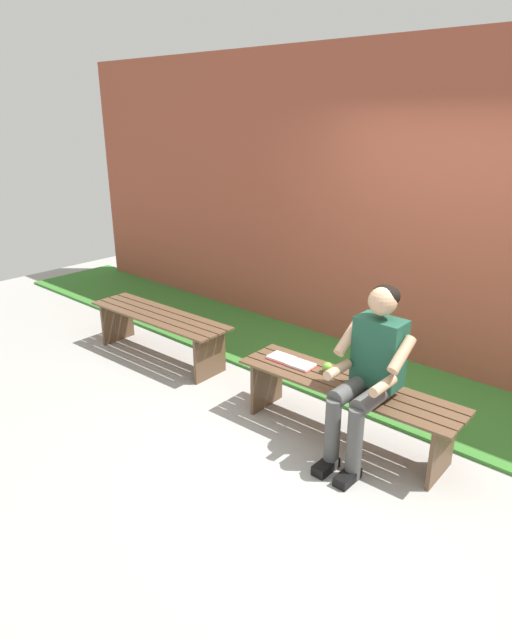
# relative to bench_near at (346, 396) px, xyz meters

# --- Properties ---
(ground_plane) EXTENTS (10.00, 7.00, 0.04)m
(ground_plane) POSITION_rel_bench_near_xyz_m (1.11, 1.00, -0.38)
(ground_plane) COLOR #9E9E99
(grass_strip) EXTENTS (9.00, 1.27, 0.03)m
(grass_strip) POSITION_rel_bench_near_xyz_m (1.11, -1.01, -0.35)
(grass_strip) COLOR #387A2D
(grass_strip) RESTS_ON ground
(brick_wall) EXTENTS (9.50, 0.24, 3.00)m
(brick_wall) POSITION_rel_bench_near_xyz_m (0.50, -1.69, 1.14)
(brick_wall) COLOR #9E4C38
(brick_wall) RESTS_ON ground
(bench_near) EXTENTS (1.78, 0.50, 0.47)m
(bench_near) POSITION_rel_bench_near_xyz_m (0.00, 0.00, 0.00)
(bench_near) COLOR brown
(bench_near) RESTS_ON ground
(bench_far) EXTENTS (1.66, 0.50, 0.47)m
(bench_far) POSITION_rel_bench_near_xyz_m (2.22, -0.00, -0.00)
(bench_far) COLOR brown
(bench_far) RESTS_ON ground
(person_seated) EXTENTS (0.50, 0.69, 1.28)m
(person_seated) POSITION_rel_bench_near_xyz_m (-0.23, 0.10, 0.35)
(person_seated) COLOR #1E513D
(person_seated) RESTS_ON ground
(apple) EXTENTS (0.08, 0.08, 0.08)m
(apple) POSITION_rel_bench_near_xyz_m (0.21, -0.05, 0.15)
(apple) COLOR #72B738
(apple) RESTS_ON bench_near
(book_open) EXTENTS (0.42, 0.17, 0.02)m
(book_open) POSITION_rel_bench_near_xyz_m (0.53, 0.00, 0.12)
(book_open) COLOR white
(book_open) RESTS_ON bench_near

